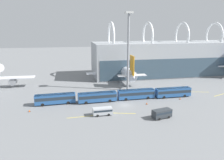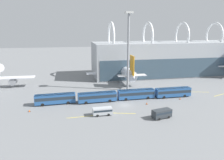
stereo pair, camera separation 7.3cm
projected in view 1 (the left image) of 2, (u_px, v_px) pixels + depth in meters
The scene contains 18 objects.
ground_plane at pixel (125, 105), 68.36m from camera, with size 440.00×440.00×0.00m, color slate.
terminal_building at pixel (212, 56), 117.44m from camera, with size 127.75×22.68×26.66m.
airliner_at_gate_far at pixel (124, 70), 101.31m from camera, with size 35.01×36.93×12.93m.
airliner_parked_remote at pixel (223, 63), 119.04m from camera, with size 37.55×37.29×14.80m.
shuttle_bus_0 at pixel (55, 98), 69.01m from camera, with size 12.62×3.19×3.27m.
shuttle_bus_1 at pixel (97, 96), 70.85m from camera, with size 12.61×3.13×3.27m.
shuttle_bus_2 at pixel (136, 94), 74.05m from camera, with size 12.54×2.78×3.27m.
shuttle_bus_3 at pixel (173, 92), 76.15m from camera, with size 12.53×2.75×3.27m.
service_van_foreground at pixel (102, 111), 60.43m from camera, with size 5.43×2.33×2.13m.
service_van_crossing at pixel (162, 113), 58.45m from camera, with size 5.62×3.30×2.38m.
floodlight_mast at pixel (128, 44), 81.03m from camera, with size 2.77×2.77×29.40m.
lane_stripe_0 at pixel (221, 95), 79.24m from camera, with size 7.87×0.25×0.01m, color yellow.
lane_stripe_1 at pixel (124, 113), 61.93m from camera, with size 6.45×0.25×0.01m, color yellow.
lane_stripe_2 at pixel (198, 92), 82.64m from camera, with size 8.16×0.25×0.01m, color yellow.
lane_stripe_3 at pixel (87, 116), 59.87m from camera, with size 11.03×0.25×0.01m, color yellow.
traffic_cone_0 at pixel (29, 111), 63.06m from camera, with size 0.60×0.60×0.65m.
traffic_cone_1 at pixel (147, 103), 69.20m from camera, with size 0.60×0.60×0.67m.
traffic_cone_2 at pixel (180, 98), 74.08m from camera, with size 0.63×0.63×0.59m.
Camera 1 is at (-16.76, -62.56, 23.63)m, focal length 35.00 mm.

